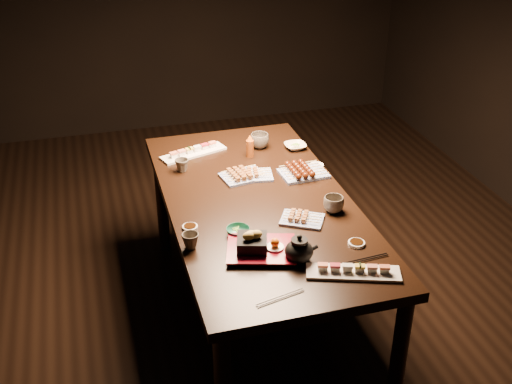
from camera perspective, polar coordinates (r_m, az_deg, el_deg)
ground at (r=3.91m, az=0.32°, el=-7.68°), size 5.00×5.00×0.00m
dining_table at (r=3.40m, az=0.23°, el=-6.23°), size 0.99×1.84×0.75m
sushi_platter_near at (r=2.69m, az=8.66°, el=-6.81°), size 0.40×0.23×0.05m
sushi_platter_far at (r=3.68m, az=-5.59°, el=3.70°), size 0.40×0.22×0.05m
yakitori_plate_center at (r=3.41m, az=-0.27°, el=1.76°), size 0.23×0.18×0.05m
yakitori_plate_right at (r=3.02m, az=4.12°, el=-2.17°), size 0.24×0.22×0.05m
yakitori_plate_left at (r=3.40m, az=-1.17°, el=1.71°), size 0.25×0.20×0.06m
tsukune_plate at (r=3.44m, az=4.25°, el=1.99°), size 0.25×0.19×0.06m
edamame_bowl_green at (r=2.92m, az=-1.61°, el=-3.52°), size 0.14×0.14×0.03m
edamame_bowl_cream at (r=3.74m, az=3.51°, el=4.08°), size 0.13×0.13×0.03m
tempura_tray at (r=2.78m, az=0.47°, el=-4.47°), size 0.35×0.31×0.11m
teacup_near_left at (r=2.83m, az=-5.85°, el=-4.35°), size 0.09×0.09×0.07m
teacup_mid_right at (r=3.11m, az=6.91°, el=-1.09°), size 0.12×0.12×0.08m
teacup_far_left at (r=3.49m, az=-6.61°, el=2.37°), size 0.10×0.10×0.07m
teacup_far_right at (r=3.74m, az=0.32°, el=4.58°), size 0.14×0.14×0.09m
teapot at (r=2.73m, az=3.85°, el=-5.00°), size 0.17×0.17×0.12m
condiment_bottle at (r=3.62m, az=-0.54°, el=4.14°), size 0.05×0.05×0.13m
sauce_dish_west at (r=2.98m, az=-5.88°, el=-3.13°), size 0.09×0.09×0.01m
sauce_dish_east at (r=3.54m, az=5.41°, el=2.35°), size 0.10×0.10×0.01m
sauce_dish_se at (r=2.89m, az=8.92°, el=-4.52°), size 0.09×0.09×0.01m
sauce_dish_nw at (r=3.66m, az=-6.66°, el=3.21°), size 0.08×0.08×0.01m
chopsticks_near at (r=2.55m, az=2.18°, el=-9.35°), size 0.21×0.07×0.01m
chopsticks_se at (r=2.80m, az=9.70°, el=-5.92°), size 0.22×0.04×0.01m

